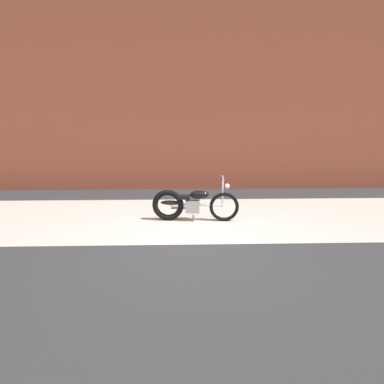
# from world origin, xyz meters

# --- Properties ---
(ground_plane) EXTENTS (80.00, 80.00, 0.00)m
(ground_plane) POSITION_xyz_m (0.00, 0.00, 0.00)
(ground_plane) COLOR #2D2D30
(sidewalk_slab) EXTENTS (36.00, 3.50, 0.01)m
(sidewalk_slab) POSITION_xyz_m (0.00, 1.75, 0.00)
(sidewalk_slab) COLOR #B2ADA3
(sidewalk_slab) RESTS_ON ground
(brick_building_wall) EXTENTS (36.00, 0.50, 6.20)m
(brick_building_wall) POSITION_xyz_m (0.00, 5.20, 3.10)
(brick_building_wall) COLOR brown
(brick_building_wall) RESTS_ON ground
(motorcycle_black) EXTENTS (2.01, 0.58, 1.03)m
(motorcycle_black) POSITION_xyz_m (-0.00, 1.50, 0.40)
(motorcycle_black) COLOR black
(motorcycle_black) RESTS_ON ground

